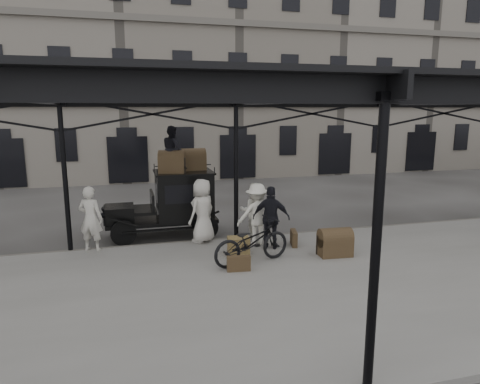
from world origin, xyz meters
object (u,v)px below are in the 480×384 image
object	(u,v)px
porter_left	(91,219)
steamer_trunk_platform	(335,244)
taxi	(175,201)
bicycle	(252,242)
porter_official	(271,218)
steamer_trunk_roof_near	(172,163)

from	to	relation	value
porter_left	steamer_trunk_platform	distance (m)	6.99
taxi	bicycle	bearing A→B (deg)	-65.69
porter_official	porter_left	bearing A→B (deg)	11.88
taxi	steamer_trunk_platform	distance (m)	5.47
porter_left	bicycle	distance (m)	4.74
porter_left	bicycle	bearing A→B (deg)	174.02
porter_official	steamer_trunk_roof_near	world-z (taller)	steamer_trunk_roof_near
taxi	porter_left	size ratio (longest dim) A/B	1.92
bicycle	steamer_trunk_roof_near	distance (m)	4.13
steamer_trunk_roof_near	steamer_trunk_platform	world-z (taller)	steamer_trunk_roof_near
steamer_trunk_roof_near	taxi	bearing A→B (deg)	85.46
taxi	porter_official	world-z (taller)	taxi
porter_official	steamer_trunk_platform	xyz separation A→B (m)	(1.52, -1.07, -0.60)
bicycle	steamer_trunk_platform	distance (m)	2.44
porter_official	bicycle	distance (m)	1.42
bicycle	steamer_trunk_platform	xyz separation A→B (m)	(2.42, -0.02, -0.26)
taxi	porter_left	xyz separation A→B (m)	(-2.56, -1.39, -0.10)
porter_official	taxi	bearing A→B (deg)	-20.61
taxi	bicycle	world-z (taller)	taxi
steamer_trunk_roof_near	bicycle	bearing A→B (deg)	-49.48
steamer_trunk_platform	porter_official	bearing A→B (deg)	149.13
steamer_trunk_platform	taxi	bearing A→B (deg)	142.45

